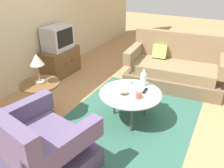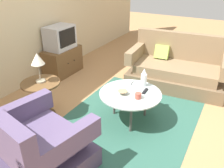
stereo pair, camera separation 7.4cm
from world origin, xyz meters
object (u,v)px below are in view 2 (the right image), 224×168
at_px(couch, 177,70).
at_px(coffee_table, 130,95).
at_px(tv_remote_dark, 145,91).
at_px(bowl, 123,92).
at_px(mug, 138,96).
at_px(television, 60,37).
at_px(armchair, 37,147).
at_px(tv_stand, 63,61).
at_px(table_lamp, 38,60).
at_px(tv_remote_silver, 131,82).
at_px(side_table, 42,91).
at_px(vase, 144,78).

distance_m(couch, coffee_table, 1.47).
xyz_separation_m(couch, tv_remote_dark, (-1.31, 0.10, 0.15)).
relative_size(couch, bowl, 12.68).
bearing_deg(mug, television, 66.25).
xyz_separation_m(armchair, couch, (2.74, -0.74, 0.00)).
height_order(bowl, tv_remote_dark, bowl).
bearing_deg(television, mug, -113.75).
xyz_separation_m(television, tv_remote_dark, (-0.70, -2.08, -0.30)).
relative_size(tv_stand, mug, 6.34).
bearing_deg(bowl, armchair, 161.97).
height_order(television, mug, television).
bearing_deg(table_lamp, tv_stand, 29.22).
distance_m(bowl, tv_remote_silver, 0.36).
bearing_deg(armchair, coffee_table, 81.88).
height_order(television, table_lamp, television).
distance_m(armchair, television, 2.61).
bearing_deg(side_table, television, 29.43).
xyz_separation_m(tv_stand, tv_remote_dark, (-0.70, -2.07, 0.19)).
xyz_separation_m(couch, vase, (-1.15, 0.19, 0.27)).
bearing_deg(mug, table_lamp, 107.20).
relative_size(television, table_lamp, 1.35).
bearing_deg(tv_remote_dark, mug, -5.27).
relative_size(couch, vase, 6.56).
bearing_deg(tv_remote_silver, coffee_table, -165.99).
height_order(armchair, vase, armchair).
height_order(tv_stand, bowl, tv_stand).
bearing_deg(coffee_table, television, 66.60).
relative_size(table_lamp, bowl, 3.04).
xyz_separation_m(television, mug, (-0.91, -2.07, -0.27)).
bearing_deg(tv_remote_silver, bowl, 177.60).
relative_size(television, vase, 2.12).
xyz_separation_m(armchair, table_lamp, (0.81, 0.70, 0.57)).
distance_m(television, vase, 2.07).
xyz_separation_m(coffee_table, tv_remote_silver, (0.27, 0.12, 0.04)).
bearing_deg(tv_stand, side_table, -150.85).
height_order(couch, mug, couch).
relative_size(couch, tv_stand, 2.20).
height_order(couch, tv_stand, couch).
bearing_deg(mug, vase, 11.79).
xyz_separation_m(armchair, mug, (1.22, -0.63, 0.19)).
distance_m(coffee_table, table_lamp, 1.35).
height_order(table_lamp, bowl, table_lamp).
height_order(side_table, tv_stand, side_table).
distance_m(vase, tv_remote_silver, 0.23).
xyz_separation_m(couch, tv_stand, (-0.61, 2.17, -0.04)).
relative_size(coffee_table, side_table, 1.56).
bearing_deg(table_lamp, armchair, -139.34).
xyz_separation_m(armchair, tv_stand, (2.13, 1.43, -0.03)).
height_order(coffee_table, side_table, side_table).
distance_m(couch, mug, 1.54).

